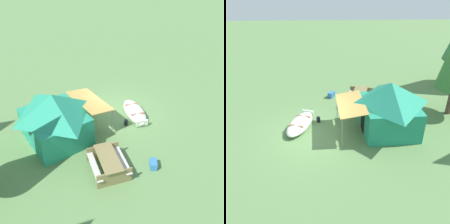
{
  "view_description": "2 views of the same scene",
  "coord_description": "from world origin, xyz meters",
  "views": [
    {
      "loc": [
        -10.37,
        6.84,
        8.44
      ],
      "look_at": [
        -1.05,
        0.88,
        0.97
      ],
      "focal_mm": 41.66,
      "sensor_mm": 36.0,
      "label": 1
    },
    {
      "loc": [
        10.19,
        0.68,
        6.84
      ],
      "look_at": [
        -0.95,
        1.19,
        0.78
      ],
      "focal_mm": 38.91,
      "sensor_mm": 36.0,
      "label": 2
    }
  ],
  "objects": [
    {
      "name": "fuel_can",
      "position": [
        -1.28,
        0.13,
        0.15
      ],
      "size": [
        0.21,
        0.21,
        0.3
      ],
      "primitive_type": "cylinder",
      "rotation": [
        0.0,
        0.0,
        1.63
      ],
      "color": "black",
      "rests_on": "ground_plane"
    },
    {
      "name": "cooler_box",
      "position": [
        -4.48,
        0.93,
        0.17
      ],
      "size": [
        0.57,
        0.52,
        0.35
      ],
      "primitive_type": "cube",
      "rotation": [
        0.0,
        0.0,
        2.55
      ],
      "color": "teal",
      "rests_on": "ground_plane"
    },
    {
      "name": "beached_rowboat",
      "position": [
        -0.79,
        -0.8,
        0.23
      ],
      "size": [
        2.73,
        1.73,
        0.44
      ],
      "color": "silver",
      "rests_on": "ground_plane"
    },
    {
      "name": "ground_plane",
      "position": [
        0.0,
        0.0,
        0.0
      ],
      "size": [
        80.0,
        80.0,
        0.0
      ],
      "primitive_type": "plane",
      "color": "#5A7E49"
    },
    {
      "name": "canvas_cabin_tent",
      "position": [
        -0.41,
        3.71,
        1.34
      ],
      "size": [
        3.35,
        4.14,
        2.58
      ],
      "color": "#22886A",
      "rests_on": "ground_plane"
    },
    {
      "name": "picnic_table",
      "position": [
        -3.57,
        2.68,
        0.49
      ],
      "size": [
        2.18,
        1.91,
        0.77
      ],
      "color": "olive",
      "rests_on": "ground_plane"
    }
  ]
}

